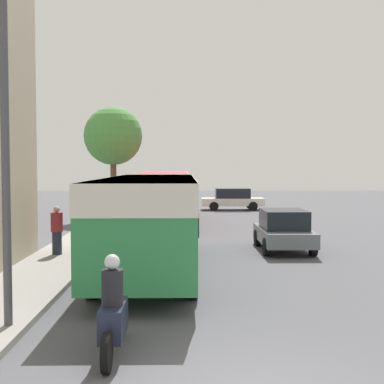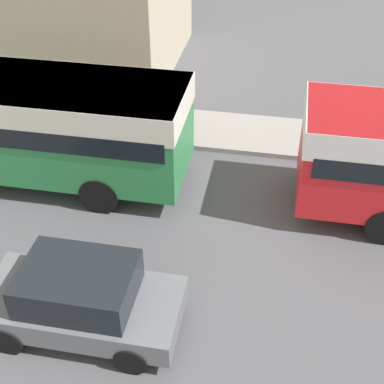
# 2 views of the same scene
# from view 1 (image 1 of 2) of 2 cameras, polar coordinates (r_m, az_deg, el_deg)

# --- Properties ---
(bus_lead) EXTENTS (2.65, 10.23, 2.83)m
(bus_lead) POSITION_cam_1_polar(r_m,az_deg,el_deg) (15.93, -4.47, -1.98)
(bus_lead) COLOR #2D8447
(bus_lead) RESTS_ON ground_plane
(bus_following) EXTENTS (2.57, 11.18, 2.81)m
(bus_following) POSITION_cam_1_polar(r_m,az_deg,el_deg) (29.41, -2.90, 0.23)
(bus_following) COLOR red
(bus_following) RESTS_ON ground_plane
(motorcycle_behind_lead) EXTENTS (0.38, 2.24, 1.73)m
(motorcycle_behind_lead) POSITION_cam_1_polar(r_m,az_deg,el_deg) (9.29, -8.42, -12.89)
(motorcycle_behind_lead) COLOR #1E2338
(motorcycle_behind_lead) RESTS_ON ground_plane
(car_crossing) EXTENTS (1.86, 3.85, 1.54)m
(car_crossing) POSITION_cam_1_polar(r_m,az_deg,el_deg) (20.33, 9.75, -3.98)
(car_crossing) COLOR slate
(car_crossing) RESTS_ON ground_plane
(car_far_curb) EXTENTS (4.43, 1.80, 1.54)m
(car_far_curb) POSITION_cam_1_polar(r_m,az_deg,el_deg) (38.29, 4.34, -0.73)
(car_far_curb) COLOR silver
(car_far_curb) RESTS_ON ground_plane
(pedestrian_near_curb) EXTENTS (0.40, 0.40, 1.65)m
(pedestrian_near_curb) POSITION_cam_1_polar(r_m,az_deg,el_deg) (18.88, -14.22, -3.96)
(pedestrian_near_curb) COLOR #232838
(pedestrian_near_curb) RESTS_ON sidewalk
(street_tree) EXTENTS (3.47, 3.47, 6.53)m
(street_tree) POSITION_cam_1_polar(r_m,az_deg,el_deg) (32.33, -8.41, 5.88)
(street_tree) COLOR brown
(street_tree) RESTS_ON sidewalk
(lamp_post) EXTENTS (0.36, 0.36, 7.12)m
(lamp_post) POSITION_cam_1_polar(r_m,az_deg,el_deg) (10.71, -19.36, 8.57)
(lamp_post) COLOR #47474C
(lamp_post) RESTS_ON sidewalk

